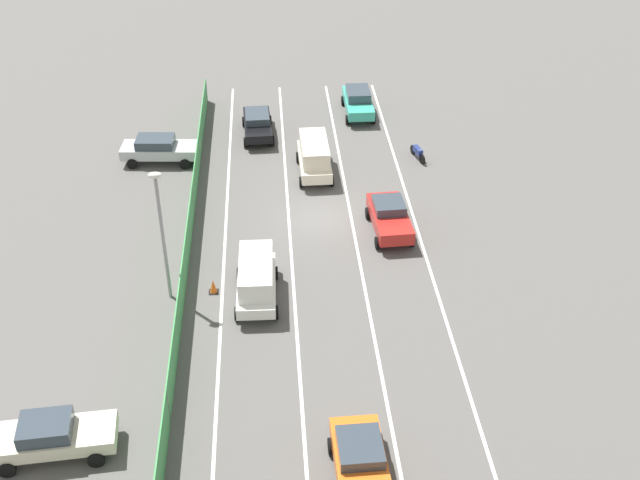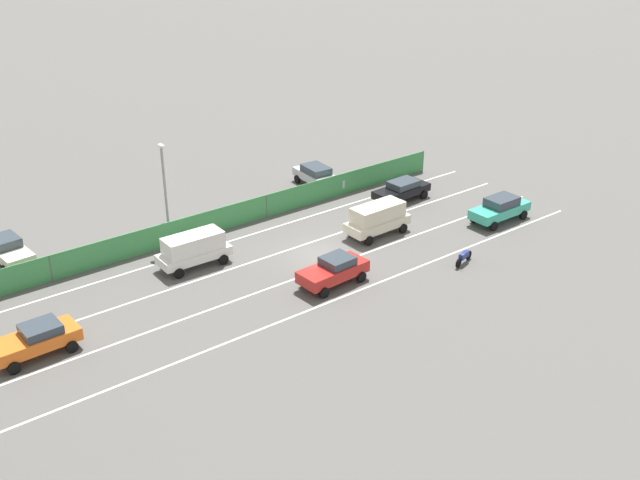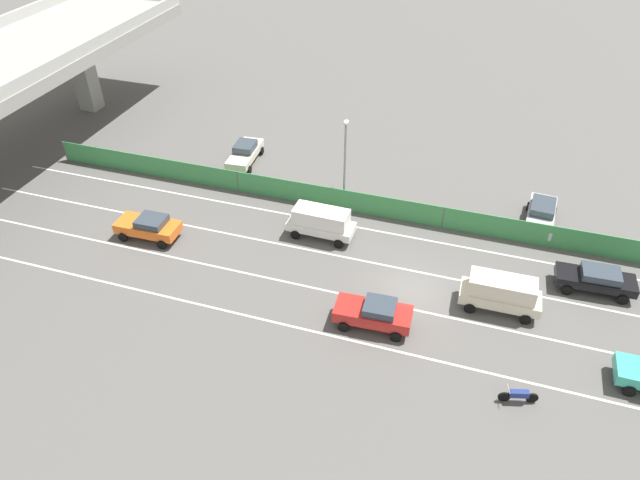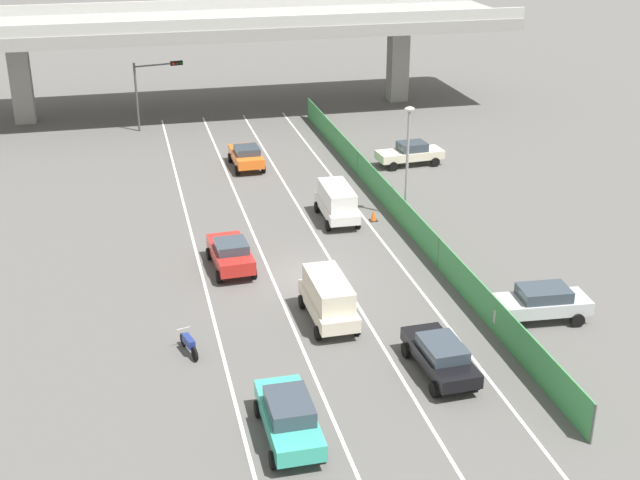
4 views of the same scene
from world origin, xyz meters
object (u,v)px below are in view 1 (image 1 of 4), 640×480
Objects in this scene: street_lamp at (161,223)px; car_sedan_black at (257,123)px; car_van_white at (256,278)px; motorcycle at (418,152)px; car_van_cream at (314,155)px; car_taxi_teal at (358,101)px; car_sedan_red at (390,216)px; parked_wagon_silver at (159,148)px; traffic_cone at (213,287)px; parked_sedan_cream at (51,436)px; car_taxi_orange at (361,463)px.

car_sedan_black is at bearing -104.07° from street_lamp.
motorcycle is (-9.91, -13.25, -0.73)m from car_van_white.
car_van_cream is 6.33m from car_sedan_black.
car_van_white is 16.56m from motorcycle.
car_taxi_teal is 14.75m from car_sedan_red.
car_van_cream is 9.55m from parked_wagon_silver.
car_van_white is (6.96, 20.06, 0.24)m from car_taxi_teal.
motorcycle is 19.33m from street_lamp.
motorcycle is at bearing -126.78° from car_van_white.
parked_wagon_silver is at bearing 28.46° from car_sedan_black.
parked_wagon_silver is 6.82× the size of traffic_cone.
car_sedan_red is 0.91× the size of parked_wagon_silver.
motorcycle is (-2.91, -7.94, -0.45)m from car_sedan_red.
car_van_white is 0.67× the size of street_lamp.
parked_sedan_cream is 6.77× the size of traffic_cone.
parked_sedan_cream is at bearing 61.95° from car_van_cream.
car_sedan_black is 17.23m from car_van_white.
parked_sedan_cream is at bearing 51.67° from motorcycle.
car_sedan_black is 2.40× the size of motorcycle.
car_van_cream is 6.63m from motorcycle.
parked_sedan_cream reaches higher than motorcycle.
traffic_cone is at bearing -174.87° from street_lamp.
car_sedan_black is at bearing 22.54° from car_taxi_teal.
car_sedan_red reaches higher than motorcycle.
car_taxi_teal reaches higher than car_taxi_orange.
motorcycle is at bearing -137.46° from street_lamp.
street_lamp is (11.04, 19.65, 3.14)m from car_taxi_teal.
car_sedan_black is at bearing -82.87° from car_taxi_orange.
street_lamp is at bearing 5.13° from traffic_cone.
car_van_cream is 0.99× the size of car_sedan_black.
parked_sedan_cream is (14.53, 28.91, -0.06)m from car_taxi_teal.
car_sedan_red reaches higher than traffic_cone.
car_van_white is at bearing -130.55° from parked_sedan_cream.
car_van_white is (3.65, -10.90, 0.30)m from car_taxi_orange.
car_taxi_orange is at bearing 108.51° from car_van_white.
motorcycle is 0.40× the size of parked_wagon_silver.
parked_sedan_cream is 10.40m from street_lamp.
street_lamp is at bearing -55.66° from car_taxi_orange.
car_van_white reaches higher than traffic_cone.
car_taxi_orange is 11.40m from parked_sedan_cream.
car_van_white reaches higher than parked_wagon_silver.
car_sedan_red is at bearing 69.89° from motorcycle.
parked_sedan_cream reaches higher than traffic_cone.
car_taxi_orange is 12.85m from traffic_cone.
street_lamp reaches higher than car_sedan_red.
car_taxi_teal reaches higher than traffic_cone.
car_van_cream reaches higher than car_van_white.
parked_wagon_silver is at bearing -82.63° from street_lamp.
car_taxi_teal is at bearing -89.86° from car_sedan_red.
car_sedan_black is 1.02× the size of car_van_white.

